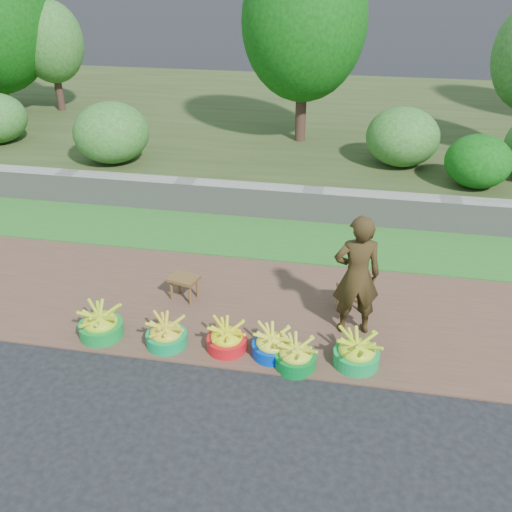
% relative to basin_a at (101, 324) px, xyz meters
% --- Properties ---
extents(ground_plane, '(120.00, 120.00, 0.00)m').
position_rel_basin_a_xyz_m(ground_plane, '(2.16, -0.32, -0.18)').
color(ground_plane, black).
rests_on(ground_plane, ground).
extents(dirt_shoulder, '(80.00, 2.50, 0.02)m').
position_rel_basin_a_xyz_m(dirt_shoulder, '(2.16, 0.93, -0.17)').
color(dirt_shoulder, brown).
rests_on(dirt_shoulder, ground).
extents(grass_verge, '(80.00, 1.50, 0.04)m').
position_rel_basin_a_xyz_m(grass_verge, '(2.16, 2.93, -0.16)').
color(grass_verge, '#2C7426').
rests_on(grass_verge, ground).
extents(retaining_wall, '(80.00, 0.35, 0.55)m').
position_rel_basin_a_xyz_m(retaining_wall, '(2.16, 3.78, 0.10)').
color(retaining_wall, gray).
rests_on(retaining_wall, ground).
extents(earth_bank, '(80.00, 10.00, 0.50)m').
position_rel_basin_a_xyz_m(earth_bank, '(2.16, 8.68, 0.07)').
color(earth_bank, '#374620').
rests_on(earth_bank, ground).
extents(vegetation, '(33.72, 8.19, 4.12)m').
position_rel_basin_a_xyz_m(vegetation, '(0.89, 7.48, 2.40)').
color(vegetation, '#3D281F').
rests_on(vegetation, earth_bank).
extents(basin_a, '(0.53, 0.53, 0.39)m').
position_rel_basin_a_xyz_m(basin_a, '(0.00, 0.00, 0.00)').
color(basin_a, '#0C9032').
rests_on(basin_a, ground).
extents(basin_b, '(0.48, 0.48, 0.36)m').
position_rel_basin_a_xyz_m(basin_b, '(0.83, -0.03, -0.02)').
color(basin_b, '#07994F').
rests_on(basin_b, ground).
extents(basin_c, '(0.47, 0.47, 0.35)m').
position_rel_basin_a_xyz_m(basin_c, '(1.54, 0.02, -0.02)').
color(basin_c, red).
rests_on(basin_c, ground).
extents(basin_d, '(0.47, 0.47, 0.35)m').
position_rel_basin_a_xyz_m(basin_d, '(2.08, 0.01, -0.02)').
color(basin_d, '#0037C2').
rests_on(basin_d, ground).
extents(basin_e, '(0.47, 0.47, 0.35)m').
position_rel_basin_a_xyz_m(basin_e, '(2.36, -0.13, -0.02)').
color(basin_e, '#027828').
rests_on(basin_e, ground).
extents(basin_f, '(0.51, 0.51, 0.38)m').
position_rel_basin_a_xyz_m(basin_f, '(3.03, 0.02, -0.00)').
color(basin_f, '#0F9C48').
rests_on(basin_f, ground).
extents(stool_left, '(0.43, 0.36, 0.33)m').
position_rel_basin_a_xyz_m(stool_left, '(0.75, 0.97, 0.10)').
color(stool_left, brown).
rests_on(stool_left, dirt_shoulder).
extents(stool_right, '(0.37, 0.30, 0.29)m').
position_rel_basin_a_xyz_m(stool_right, '(2.90, 1.17, 0.08)').
color(stool_right, brown).
rests_on(stool_right, dirt_shoulder).
extents(vendor_woman, '(0.62, 0.47, 1.53)m').
position_rel_basin_a_xyz_m(vendor_woman, '(2.95, 0.67, 0.61)').
color(vendor_woman, black).
rests_on(vendor_woman, dirt_shoulder).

